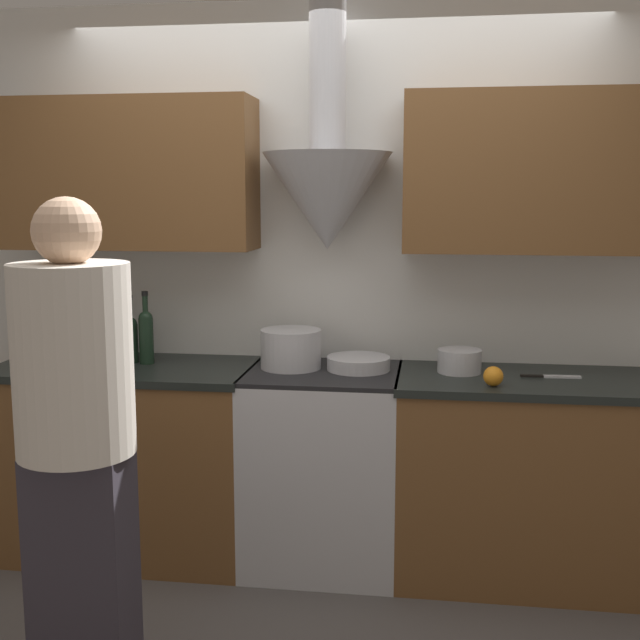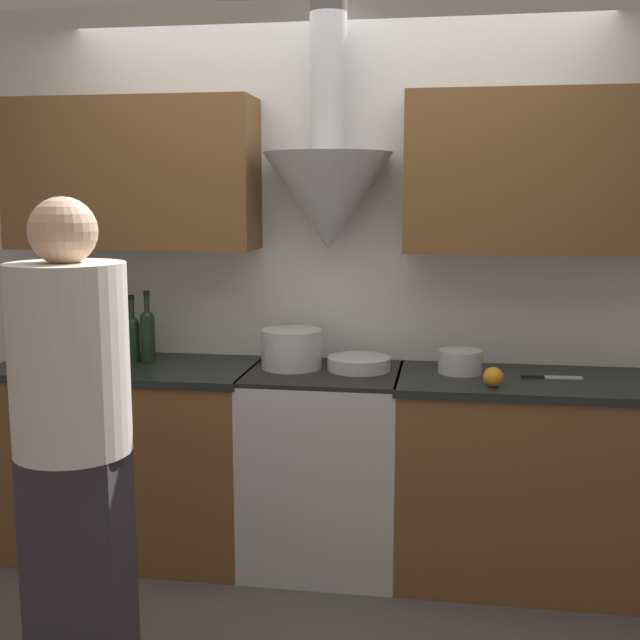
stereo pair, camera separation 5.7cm
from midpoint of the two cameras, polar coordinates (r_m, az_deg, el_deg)
ground_plane at (r=3.63m, az=-1.06°, el=-19.10°), size 12.00×12.00×0.00m
wall_back at (r=3.82m, az=0.32°, el=5.34°), size 8.40×0.59×2.60m
counter_left at (r=4.00m, az=-13.86°, el=-9.52°), size 1.21×0.62×0.91m
counter_right at (r=3.75m, az=14.32°, el=-10.80°), size 1.20×0.62×0.91m
stove_range at (r=3.76m, az=-0.22°, el=-10.40°), size 0.69×0.60×0.91m
wine_bottle_0 at (r=4.12m, az=-20.60°, el=-0.82°), size 0.07×0.07×0.34m
wine_bottle_1 at (r=4.10m, az=-19.33°, el=-0.98°), size 0.07×0.07×0.30m
wine_bottle_2 at (r=4.04m, az=-18.04°, el=-0.91°), size 0.08×0.08×0.34m
wine_bottle_3 at (r=3.98m, az=-16.72°, el=-0.87°), size 0.07×0.07×0.34m
wine_bottle_4 at (r=3.96m, az=-15.19°, el=-1.08°), size 0.08×0.08×0.31m
wine_bottle_5 at (r=3.92m, az=-13.72°, el=-1.14°), size 0.07×0.07×0.32m
wine_bottle_6 at (r=3.87m, az=-12.68°, el=-0.97°), size 0.07×0.07×0.34m
stock_pot at (r=3.69m, az=-2.52°, el=-2.06°), size 0.28×0.28×0.18m
mixing_bowl at (r=3.66m, az=2.30°, el=-3.09°), size 0.29×0.29×0.06m
orange_fruit at (r=3.42m, az=11.75°, el=-3.94°), size 0.08×0.08×0.08m
saucepan at (r=3.65m, az=9.45°, el=-2.89°), size 0.20×0.20×0.10m
chefs_knife at (r=3.65m, az=15.68°, el=-3.89°), size 0.26×0.04×0.01m
person_foreground_left at (r=2.75m, az=-17.50°, el=-7.88°), size 0.38×0.38×1.70m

